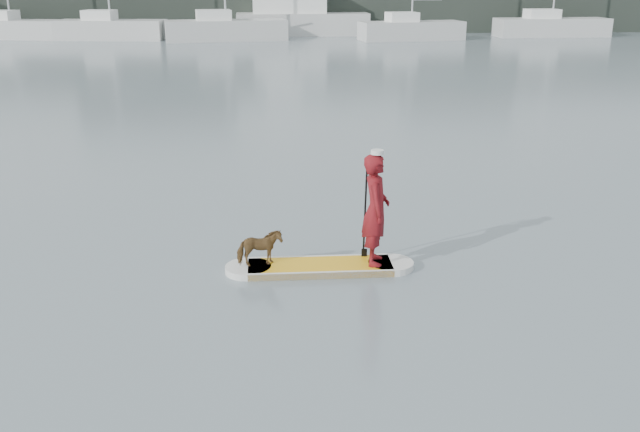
{
  "coord_description": "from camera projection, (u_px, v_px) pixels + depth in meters",
  "views": [
    {
      "loc": [
        1.0,
        -13.4,
        4.91
      ],
      "look_at": [
        1.68,
        -1.94,
        1.0
      ],
      "focal_mm": 40.0,
      "sensor_mm": 36.0,
      "label": 1
    }
  ],
  "objects": [
    {
      "name": "sailboat_f",
      "position": [
        551.0,
        25.0,
        58.69
      ],
      "size": [
        9.32,
        3.12,
        13.79
      ],
      "rotation": [
        0.0,
        0.0,
        0.04
      ],
      "color": "silver",
      "rests_on": "ground"
    },
    {
      "name": "paddleboard",
      "position": [
        320.0,
        267.0,
        12.43
      ],
      "size": [
        3.3,
        0.83,
        0.12
      ],
      "rotation": [
        0.0,
        0.0,
        0.01
      ],
      "color": "#F2AF16",
      "rests_on": "ground"
    },
    {
      "name": "paddle",
      "position": [
        365.0,
        220.0,
        12.53
      ],
      "size": [
        0.1,
        0.3,
        2.0
      ],
      "rotation": [
        0.0,
        0.0,
        0.01
      ],
      "color": "black",
      "rests_on": "ground"
    },
    {
      "name": "sailboat_b",
      "position": [
        10.0,
        27.0,
        56.61
      ],
      "size": [
        9.34,
        4.49,
        13.33
      ],
      "rotation": [
        0.0,
        0.0,
        -0.21
      ],
      "color": "silver",
      "rests_on": "ground"
    },
    {
      "name": "sailboat_e",
      "position": [
        411.0,
        29.0,
        55.57
      ],
      "size": [
        8.4,
        3.98,
        11.7
      ],
      "rotation": [
        0.0,
        0.0,
        0.17
      ],
      "color": "silver",
      "rests_on": "ground"
    },
    {
      "name": "sailboat_d",
      "position": [
        225.0,
        28.0,
        55.13
      ],
      "size": [
        9.62,
        4.44,
        13.65
      ],
      "rotation": [
        0.0,
        0.0,
        0.18
      ],
      "color": "silver",
      "rests_on": "ground"
    },
    {
      "name": "ground",
      "position": [
        230.0,
        234.0,
        14.18
      ],
      "size": [
        140.0,
        140.0,
        0.0
      ],
      "primitive_type": "plane",
      "color": "slate",
      "rests_on": "ground"
    },
    {
      "name": "paddler",
      "position": [
        376.0,
        210.0,
        12.16
      ],
      "size": [
        0.54,
        0.75,
        1.95
      ],
      "primitive_type": "imported",
      "rotation": [
        0.0,
        0.0,
        1.47
      ],
      "color": "maroon",
      "rests_on": "paddleboard"
    },
    {
      "name": "sailboat_c",
      "position": [
        110.0,
        28.0,
        55.87
      ],
      "size": [
        8.63,
        3.68,
        12.03
      ],
      "rotation": [
        0.0,
        0.0,
        -0.11
      ],
      "color": "silver",
      "rests_on": "ground"
    },
    {
      "name": "dog",
      "position": [
        259.0,
        248.0,
        12.24
      ],
      "size": [
        0.82,
        0.5,
        0.64
      ],
      "primitive_type": "imported",
      "rotation": [
        0.0,
        0.0,
        1.79
      ],
      "color": "#57331D",
      "rests_on": "paddleboard"
    },
    {
      "name": "white_cap",
      "position": [
        377.0,
        152.0,
        11.84
      ],
      "size": [
        0.22,
        0.22,
        0.07
      ],
      "primitive_type": "cylinder",
      "color": "silver",
      "rests_on": "paddler"
    },
    {
      "name": "motor_yacht_a",
      "position": [
        296.0,
        12.0,
        59.67
      ],
      "size": [
        11.13,
        3.76,
        6.62
      ],
      "rotation": [
        0.0,
        0.0,
        0.03
      ],
      "color": "silver",
      "rests_on": "ground"
    }
  ]
}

